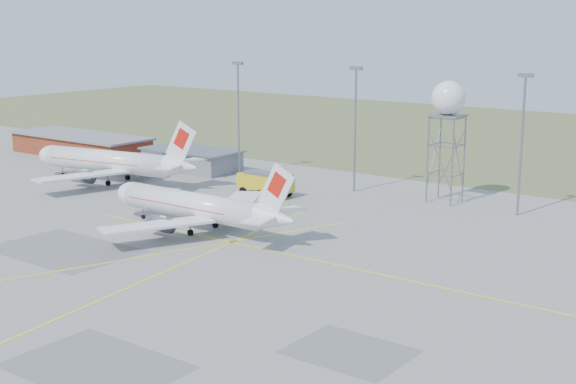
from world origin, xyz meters
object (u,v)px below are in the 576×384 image
Objects in this scene: airliner_far at (111,162)px; baggage_tug at (152,199)px; radar_tower at (447,135)px; fire_truck at (267,184)px; airliner_main at (196,207)px.

baggage_tug is at bearing 147.31° from airliner_far.
fire_truck is at bearing -151.96° from radar_tower.
airliner_far reaches higher than fire_truck.
airliner_main reaches higher than fire_truck.
fire_truck is at bearing 82.02° from baggage_tug.
airliner_far is 19.35m from baggage_tug.
baggage_tug is (-16.81, 7.79, -2.57)m from airliner_main.
radar_tower is 46.63m from baggage_tug.
radar_tower is at bearing 66.29° from baggage_tug.
airliner_main is 18.70m from baggage_tug.
fire_truck is 18.57m from baggage_tug.
radar_tower is at bearing 29.75° from fire_truck.
airliner_main is 23.59m from fire_truck.
radar_tower is (18.96, 36.04, 7.27)m from airliner_main.
airliner_main is 3.22× the size of fire_truck.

